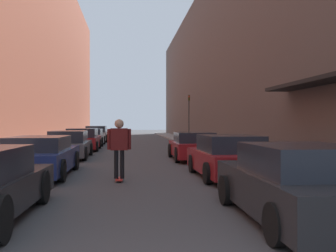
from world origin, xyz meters
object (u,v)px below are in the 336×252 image
parked_car_right_1 (228,157)px  skateboarder (119,143)px  parked_car_right_2 (193,146)px  parked_car_left_3 (83,140)px  parked_car_right_0 (299,184)px  parked_car_left_4 (90,137)px  parked_car_left_5 (97,134)px  traffic_light (189,113)px  parked_car_left_1 (41,156)px  parked_car_left_2 (69,145)px

parked_car_right_1 → skateboarder: (-3.35, -0.33, 0.48)m
parked_car_right_1 → parked_car_right_2: bearing=91.2°
parked_car_left_3 → parked_car_right_0: (5.67, -16.97, -0.00)m
parked_car_left_3 → parked_car_left_4: 4.80m
parked_car_left_3 → parked_car_left_5: (-0.00, 10.29, 0.03)m
parked_car_left_3 → parked_car_left_5: 10.29m
parked_car_right_2 → skateboarder: size_ratio=2.31×
parked_car_right_0 → traffic_light: bearing=85.1°
parked_car_left_1 → parked_car_left_5: size_ratio=1.05×
parked_car_left_3 → parked_car_right_2: parked_car_left_3 is taller
parked_car_left_5 → parked_car_right_1: 22.93m
skateboarder → traffic_light: traffic_light is taller
parked_car_left_2 → parked_car_right_1: bearing=-50.0°
parked_car_right_1 → parked_car_left_2: bearing=130.0°
traffic_light → parked_car_left_2: bearing=-122.6°
parked_car_left_5 → parked_car_left_4: bearing=-90.0°
parked_car_left_4 → skateboarder: 17.21m
parked_car_right_0 → parked_car_right_2: (0.03, 10.64, -0.02)m
parked_car_left_2 → parked_car_right_1: 9.13m
parked_car_right_1 → parked_car_right_2: (-0.11, 5.56, -0.01)m
parked_car_left_3 → skateboarder: skateboarder is taller
parked_car_left_1 → parked_car_right_0: parked_car_right_0 is taller
parked_car_left_2 → skateboarder: size_ratio=2.45×
skateboarder → parked_car_left_4: bearing=98.2°
parked_car_left_3 → parked_car_right_0: parked_car_left_3 is taller
parked_car_left_2 → parked_car_right_0: (5.73, -12.07, 0.01)m
traffic_light → parked_car_left_4: bearing=-162.2°
parked_car_left_1 → parked_car_left_3: parked_car_left_3 is taller
parked_car_left_2 → traffic_light: (7.81, 12.20, 1.84)m
parked_car_left_5 → parked_car_right_1: (5.81, -22.18, -0.04)m
parked_car_left_4 → skateboarder: bearing=-81.8°
parked_car_left_1 → parked_car_right_0: 8.34m
parked_car_left_2 → skateboarder: 7.76m
parked_car_right_1 → parked_car_right_2: size_ratio=0.96×
parked_car_left_2 → parked_car_left_5: 15.19m
skateboarder → parked_car_right_1: bearing=5.7°
parked_car_right_1 → parked_car_left_3: bearing=116.0°
parked_car_left_2 → parked_car_right_2: size_ratio=1.06×
parked_car_left_5 → traffic_light: bearing=-21.1°
parked_car_left_1 → parked_car_left_3: 10.90m
parked_car_left_3 → traffic_light: 10.80m
parked_car_right_2 → skateboarder: bearing=-118.8°
parked_car_left_1 → parked_car_left_2: 5.99m
parked_car_left_1 → traffic_light: 19.88m
parked_car_left_3 → parked_car_right_2: bearing=-48.1°
parked_car_left_3 → parked_car_left_2: bearing=-90.8°
parked_car_left_3 → parked_car_left_4: bearing=90.1°
parked_car_left_5 → traffic_light: (7.75, -2.99, 1.79)m
parked_car_left_2 → parked_car_left_5: (0.06, 15.19, 0.05)m
parked_car_right_0 → parked_car_right_2: bearing=89.9°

